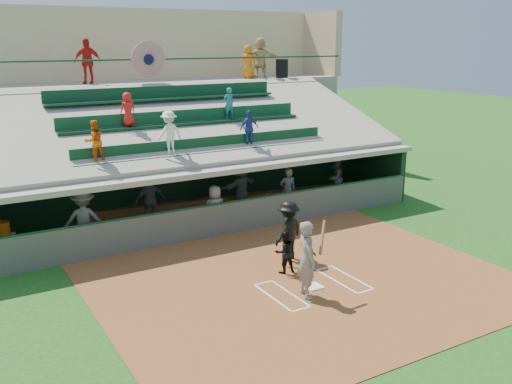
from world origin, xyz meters
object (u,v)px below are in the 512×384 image
catcher (284,252)px  white_table (3,247)px  batter_at_plate (307,259)px  trash_bin (282,69)px  water_cooler (3,229)px  home_plate (314,286)px

catcher → white_table: (-6.71, 5.16, -0.26)m
batter_at_plate → trash_bin: 15.21m
batter_at_plate → water_cooler: 9.29m
home_plate → water_cooler: size_ratio=1.01×
batter_at_plate → catcher: size_ratio=1.64×
home_plate → white_table: size_ratio=0.56×
catcher → white_table: size_ratio=1.59×
batter_at_plate → catcher: batter_at_plate is taller
home_plate → catcher: (-0.14, 1.24, 0.60)m
home_plate → catcher: bearing=96.3°
catcher → trash_bin: size_ratio=1.38×
home_plate → white_table: 9.38m
batter_at_plate → catcher: bearing=77.5°
home_plate → white_table: white_table is taller
white_table → catcher: bearing=-34.0°
batter_at_plate → white_table: (-6.36, 6.75, -0.66)m
batter_at_plate → white_table: size_ratio=2.61×
batter_at_plate → water_cooler: size_ratio=4.75×
white_table → trash_bin: bearing=27.0°
water_cooler → trash_bin: bearing=23.3°
home_plate → trash_bin: 14.99m
trash_bin → white_table: bearing=-156.6°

